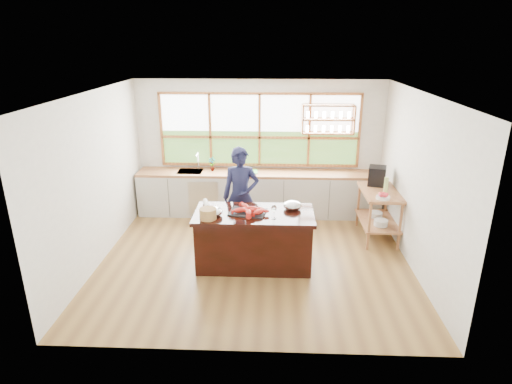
# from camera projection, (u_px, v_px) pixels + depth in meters

# --- Properties ---
(ground_plane) EXTENTS (5.00, 5.00, 0.00)m
(ground_plane) POSITION_uv_depth(u_px,v_px,m) (255.00, 258.00, 7.10)
(ground_plane) COLOR olive
(room_shell) EXTENTS (5.02, 4.52, 2.71)m
(room_shell) POSITION_uv_depth(u_px,v_px,m) (257.00, 148.00, 6.99)
(room_shell) COLOR silver
(room_shell) RESTS_ON ground_plane
(back_counter) EXTENTS (4.90, 0.63, 0.90)m
(back_counter) POSITION_uv_depth(u_px,v_px,m) (258.00, 193.00, 8.78)
(back_counter) COLOR #BAB6AF
(back_counter) RESTS_ON ground_plane
(right_shelf_unit) EXTENTS (0.62, 1.10, 0.90)m
(right_shelf_unit) POSITION_uv_depth(u_px,v_px,m) (379.00, 207.00, 7.65)
(right_shelf_unit) COLOR #A5703C
(right_shelf_unit) RESTS_ON ground_plane
(island) EXTENTS (1.85, 0.90, 0.90)m
(island) POSITION_uv_depth(u_px,v_px,m) (254.00, 239.00, 6.76)
(island) COLOR black
(island) RESTS_ON ground_plane
(cook) EXTENTS (0.66, 0.45, 1.73)m
(cook) POSITION_uv_depth(u_px,v_px,m) (241.00, 196.00, 7.40)
(cook) COLOR #161838
(cook) RESTS_ON ground_plane
(potted_plant) EXTENTS (0.17, 0.13, 0.28)m
(potted_plant) POSITION_uv_depth(u_px,v_px,m) (212.00, 164.00, 8.67)
(potted_plant) COLOR slate
(potted_plant) RESTS_ON back_counter
(cutting_board) EXTENTS (0.42, 0.33, 0.01)m
(cutting_board) POSITION_uv_depth(u_px,v_px,m) (248.00, 172.00, 8.63)
(cutting_board) COLOR #4CBF49
(cutting_board) RESTS_ON back_counter
(espresso_machine) EXTENTS (0.37, 0.39, 0.34)m
(espresso_machine) POSITION_uv_depth(u_px,v_px,m) (377.00, 176.00, 7.82)
(espresso_machine) COLOR black
(espresso_machine) RESTS_ON right_shelf_unit
(wine_bottle) EXTENTS (0.09, 0.09, 0.30)m
(wine_bottle) POSITION_uv_depth(u_px,v_px,m) (386.00, 186.00, 7.38)
(wine_bottle) COLOR #A3BF62
(wine_bottle) RESTS_ON right_shelf_unit
(fruit_bowl) EXTENTS (0.23, 0.23, 0.11)m
(fruit_bowl) POSITION_uv_depth(u_px,v_px,m) (383.00, 196.00, 7.17)
(fruit_bowl) COLOR silver
(fruit_bowl) RESTS_ON right_shelf_unit
(slate_board) EXTENTS (0.62, 0.50, 0.02)m
(slate_board) POSITION_uv_depth(u_px,v_px,m) (248.00, 212.00, 6.61)
(slate_board) COLOR black
(slate_board) RESTS_ON island
(lobster_pile) EXTENTS (0.52, 0.48, 0.08)m
(lobster_pile) POSITION_uv_depth(u_px,v_px,m) (249.00, 210.00, 6.56)
(lobster_pile) COLOR red
(lobster_pile) RESTS_ON slate_board
(mixing_bowl_left) EXTENTS (0.30, 0.30, 0.15)m
(mixing_bowl_left) POSITION_uv_depth(u_px,v_px,m) (213.00, 212.00, 6.48)
(mixing_bowl_left) COLOR #B1B4B8
(mixing_bowl_left) RESTS_ON island
(mixing_bowl_right) EXTENTS (0.29, 0.29, 0.14)m
(mixing_bowl_right) POSITION_uv_depth(u_px,v_px,m) (292.00, 205.00, 6.74)
(mixing_bowl_right) COLOR #B1B4B8
(mixing_bowl_right) RESTS_ON island
(wine_glass) EXTENTS (0.08, 0.08, 0.22)m
(wine_glass) POSITION_uv_depth(u_px,v_px,m) (274.00, 209.00, 6.34)
(wine_glass) COLOR white
(wine_glass) RESTS_ON island
(wicker_basket) EXTENTS (0.26, 0.26, 0.16)m
(wicker_basket) POSITION_uv_depth(u_px,v_px,m) (208.00, 214.00, 6.36)
(wicker_basket) COLOR #AD7C48
(wicker_basket) RESTS_ON island
(parchment_roll) EXTENTS (0.16, 0.31, 0.08)m
(parchment_roll) POSITION_uv_depth(u_px,v_px,m) (206.00, 204.00, 6.85)
(parchment_roll) COLOR white
(parchment_roll) RESTS_ON island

